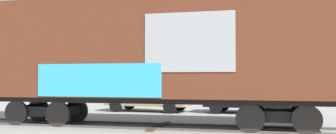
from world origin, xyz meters
TOP-DOWN VIEW (x-y plane):
  - ground_plane at (0.00, 0.00)m, footprint 260.00×260.00m
  - track at (-0.26, 0.01)m, footprint 60.01×4.46m
  - freight_car at (0.04, -0.00)m, footprint 13.15×3.44m
  - flagpole at (-4.06, 11.49)m, footprint 1.32×1.22m
  - hillside at (-0.10, 65.54)m, footprint 154.90×33.27m
  - parked_car_tan at (-1.88, 6.42)m, footprint 4.54×2.34m
  - parked_car_black at (3.30, 6.36)m, footprint 4.39×2.47m

SIDE VIEW (x-z plane):
  - ground_plane at x=0.00m, z-range 0.00..0.00m
  - track at x=-0.26m, z-range 0.00..0.08m
  - parked_car_tan at x=-1.88m, z-range 0.00..1.63m
  - parked_car_black at x=3.30m, z-range 0.02..1.65m
  - freight_car at x=0.04m, z-range 0.33..5.05m
  - hillside at x=-0.10m, z-range -2.39..12.14m
  - flagpole at x=-4.06m, z-range 1.42..10.37m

